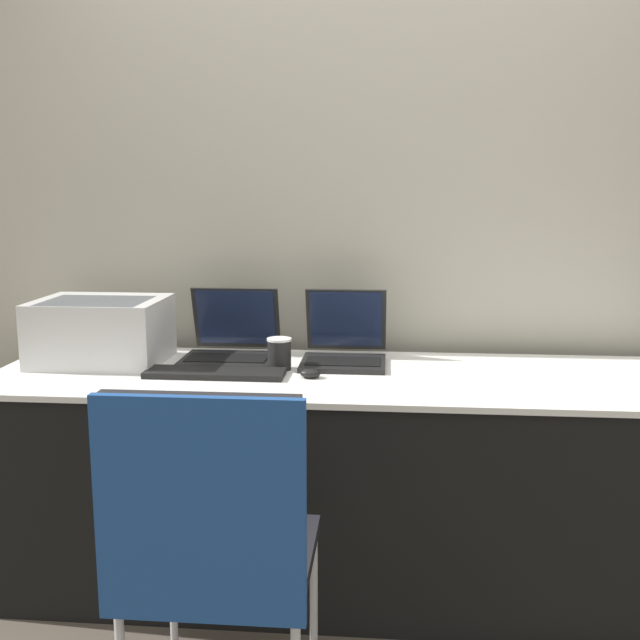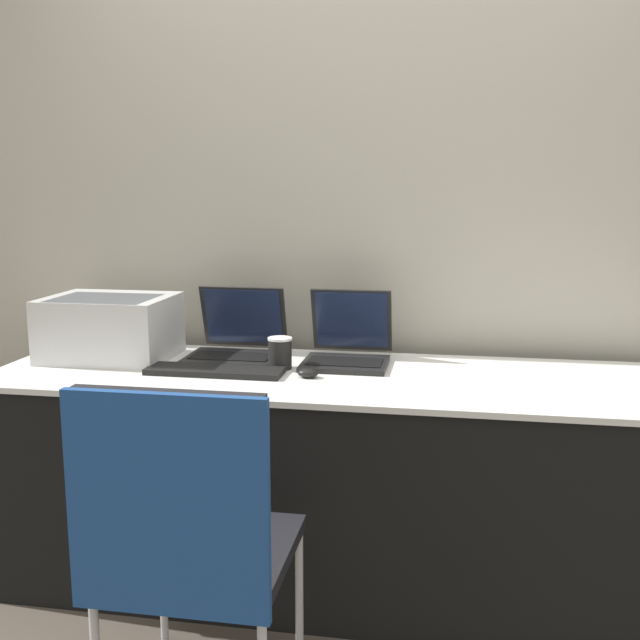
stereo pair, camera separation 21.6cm
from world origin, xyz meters
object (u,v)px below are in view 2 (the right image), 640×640
object	(u,v)px
printer	(110,325)
mouse	(308,373)
laptop_left	(236,342)
coffee_cup	(280,353)
external_keyboard	(215,371)
laptop_right	(347,347)
chair	(185,527)

from	to	relation	value
printer	mouse	xyz separation A→B (m)	(0.78, -0.16, -0.11)
printer	laptop_left	world-z (taller)	laptop_left
coffee_cup	mouse	xyz separation A→B (m)	(0.12, -0.11, -0.04)
coffee_cup	external_keyboard	bearing A→B (deg)	-151.97
laptop_right	coffee_cup	xyz separation A→B (m)	(-0.22, -0.14, -0.00)
external_keyboard	coffee_cup	xyz separation A→B (m)	(0.21, 0.11, 0.05)
coffee_cup	mouse	size ratio (longest dim) A/B	1.60
laptop_left	chair	size ratio (longest dim) A/B	0.35
chair	external_keyboard	bearing A→B (deg)	102.14
laptop_left	coffee_cup	bearing A→B (deg)	-36.75
printer	laptop_right	distance (m)	0.89
external_keyboard	mouse	world-z (taller)	mouse
external_keyboard	laptop_left	bearing A→B (deg)	89.65
printer	laptop_right	xyz separation A→B (m)	(0.88, 0.09, -0.07)
external_keyboard	mouse	xyz separation A→B (m)	(0.33, 0.00, 0.01)
external_keyboard	coffee_cup	size ratio (longest dim) A/B	4.21
printer	chair	bearing A→B (deg)	-55.94
laptop_left	coffee_cup	xyz separation A→B (m)	(0.20, -0.15, 0.00)
laptop_right	coffee_cup	distance (m)	0.26
laptop_left	laptop_right	world-z (taller)	laptop_right
laptop_right	chair	distance (m)	1.06
mouse	laptop_left	bearing A→B (deg)	141.44
coffee_cup	laptop_right	bearing A→B (deg)	32.21
coffee_cup	mouse	bearing A→B (deg)	-41.45
external_keyboard	coffee_cup	bearing A→B (deg)	28.03
laptop_left	chair	bearing A→B (deg)	-81.02
external_keyboard	mouse	size ratio (longest dim) A/B	6.74
laptop_right	printer	bearing A→B (deg)	-174.46
chair	laptop_right	bearing A→B (deg)	75.23
external_keyboard	coffee_cup	world-z (taller)	coffee_cup
laptop_right	chair	world-z (taller)	laptop_right
laptop_left	external_keyboard	xyz separation A→B (m)	(-0.00, -0.26, -0.05)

